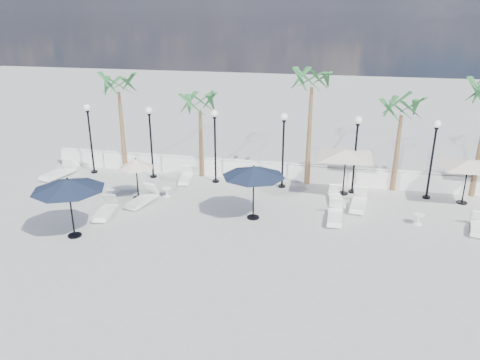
% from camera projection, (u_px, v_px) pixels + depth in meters
% --- Properties ---
extents(ground, '(100.00, 100.00, 0.00)m').
position_uv_depth(ground, '(260.00, 246.00, 17.97)').
color(ground, '#A0A19C').
rests_on(ground, ground).
extents(balustrade, '(26.00, 0.30, 1.01)m').
position_uv_depth(balustrade, '(285.00, 172.00, 24.68)').
color(balustrade, white).
rests_on(balustrade, ground).
extents(lamppost_0, '(0.36, 0.36, 3.84)m').
position_uv_depth(lamppost_0, '(89.00, 129.00, 25.16)').
color(lamppost_0, black).
rests_on(lamppost_0, ground).
extents(lamppost_1, '(0.36, 0.36, 3.84)m').
position_uv_depth(lamppost_1, '(150.00, 132.00, 24.46)').
color(lamppost_1, black).
rests_on(lamppost_1, ground).
extents(lamppost_2, '(0.36, 0.36, 3.84)m').
position_uv_depth(lamppost_2, '(215.00, 136.00, 23.76)').
color(lamppost_2, black).
rests_on(lamppost_2, ground).
extents(lamppost_3, '(0.36, 0.36, 3.84)m').
position_uv_depth(lamppost_3, '(283.00, 140.00, 23.07)').
color(lamppost_3, black).
rests_on(lamppost_3, ground).
extents(lamppost_4, '(0.36, 0.36, 3.84)m').
position_uv_depth(lamppost_4, '(356.00, 144.00, 22.37)').
color(lamppost_4, black).
rests_on(lamppost_4, ground).
extents(lamppost_5, '(0.36, 0.36, 3.84)m').
position_uv_depth(lamppost_5, '(433.00, 148.00, 21.67)').
color(lamppost_5, black).
rests_on(lamppost_5, ground).
extents(palm_0, '(2.60, 2.60, 5.50)m').
position_uv_depth(palm_0, '(118.00, 89.00, 24.89)').
color(palm_0, brown).
rests_on(palm_0, ground).
extents(palm_1, '(2.60, 2.60, 4.70)m').
position_uv_depth(palm_1, '(200.00, 108.00, 24.26)').
color(palm_1, brown).
rests_on(palm_1, ground).
extents(palm_2, '(2.60, 2.60, 6.10)m').
position_uv_depth(palm_2, '(312.00, 85.00, 22.65)').
color(palm_2, brown).
rests_on(palm_2, ground).
extents(palm_3, '(2.60, 2.60, 4.90)m').
position_uv_depth(palm_3, '(402.00, 112.00, 22.20)').
color(palm_3, brown).
rests_on(palm_3, ground).
extents(lounger_0, '(1.15, 2.20, 0.79)m').
position_uv_depth(lounger_0, '(58.00, 173.00, 25.21)').
color(lounger_0, white).
rests_on(lounger_0, ground).
extents(lounger_1, '(0.89, 1.95, 0.70)m').
position_uv_depth(lounger_1, '(106.00, 211.00, 20.54)').
color(lounger_1, white).
rests_on(lounger_1, ground).
extents(lounger_2, '(1.01, 2.06, 0.74)m').
position_uv_depth(lounger_2, '(142.00, 199.00, 21.75)').
color(lounger_2, white).
rests_on(lounger_2, ground).
extents(lounger_3, '(0.83, 1.77, 0.64)m').
position_uv_depth(lounger_3, '(185.00, 178.00, 24.61)').
color(lounger_3, white).
rests_on(lounger_3, ground).
extents(lounger_4, '(0.86, 1.82, 0.66)m').
position_uv_depth(lounger_4, '(336.00, 198.00, 21.92)').
color(lounger_4, white).
rests_on(lounger_4, ground).
extents(lounger_5, '(0.63, 1.91, 0.71)m').
position_uv_depth(lounger_5, '(335.00, 215.00, 20.08)').
color(lounger_5, white).
rests_on(lounger_5, ground).
extents(lounger_6, '(0.90, 1.74, 0.62)m').
position_uv_depth(lounger_6, '(478.00, 227.00, 19.11)').
color(lounger_6, white).
rests_on(lounger_6, ground).
extents(lounger_7, '(0.87, 2.05, 0.75)m').
position_uv_depth(lounger_7, '(359.00, 203.00, 21.34)').
color(lounger_7, white).
rests_on(lounger_7, ground).
extents(side_table_0, '(0.45, 0.45, 0.43)m').
position_uv_depth(side_table_0, '(111.00, 192.00, 22.52)').
color(side_table_0, white).
rests_on(side_table_0, ground).
extents(side_table_1, '(0.45, 0.45, 0.44)m').
position_uv_depth(side_table_1, '(167.00, 191.00, 22.63)').
color(side_table_1, white).
rests_on(side_table_1, ground).
extents(side_table_2, '(0.47, 0.47, 0.46)m').
position_uv_depth(side_table_2, '(419.00, 218.00, 19.71)').
color(side_table_2, white).
rests_on(side_table_2, ground).
extents(parasol_navy_left, '(2.84, 2.84, 2.51)m').
position_uv_depth(parasol_navy_left, '(68.00, 185.00, 18.02)').
color(parasol_navy_left, black).
rests_on(parasol_navy_left, ground).
extents(parasol_navy_mid, '(2.72, 2.72, 2.43)m').
position_uv_depth(parasol_navy_mid, '(254.00, 172.00, 19.66)').
color(parasol_navy_mid, black).
rests_on(parasol_navy_mid, ground).
extents(parasol_cream_sq_a, '(4.97, 4.97, 2.44)m').
position_uv_depth(parasol_cream_sq_a, '(346.00, 150.00, 22.26)').
color(parasol_cream_sq_a, black).
rests_on(parasol_cream_sq_a, ground).
extents(parasol_cream_sq_b, '(4.57, 4.57, 2.29)m').
position_uv_depth(parasol_cream_sq_b, '(469.00, 160.00, 21.22)').
color(parasol_cream_sq_b, black).
rests_on(parasol_cream_sq_b, ground).
extents(parasol_cream_small, '(1.67, 1.67, 2.05)m').
position_uv_depth(parasol_cream_small, '(136.00, 164.00, 21.88)').
color(parasol_cream_small, black).
rests_on(parasol_cream_small, ground).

